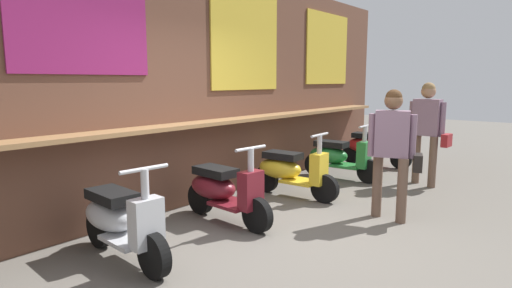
{
  "coord_description": "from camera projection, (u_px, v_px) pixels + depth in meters",
  "views": [
    {
      "loc": [
        -3.54,
        -2.34,
        1.7
      ],
      "look_at": [
        1.09,
        1.43,
        0.79
      ],
      "focal_mm": 29.43,
      "sensor_mm": 36.0,
      "label": 1
    }
  ],
  "objects": [
    {
      "name": "shopper_browsing",
      "position": [
        428.0,
        123.0,
        6.71
      ],
      "size": [
        0.28,
        0.65,
        1.67
      ],
      "rotation": [
        0.0,
        0.0,
        -0.03
      ],
      "color": "brown",
      "rests_on": "ground_plane"
    },
    {
      "name": "scooter_yellow",
      "position": [
        289.0,
        170.0,
        6.15
      ],
      "size": [
        0.48,
        1.4,
        0.97
      ],
      "rotation": [
        0.0,
        0.0,
        -1.51
      ],
      "color": "gold",
      "rests_on": "ground_plane"
    },
    {
      "name": "scooter_red",
      "position": [
        372.0,
        146.0,
        8.38
      ],
      "size": [
        0.48,
        1.4,
        0.97
      ],
      "rotation": [
        0.0,
        0.0,
        -1.51
      ],
      "color": "red",
      "rests_on": "ground_plane"
    },
    {
      "name": "shopper_with_handbag",
      "position": [
        393.0,
        143.0,
        5.03
      ],
      "size": [
        0.42,
        0.63,
        1.59
      ],
      "rotation": [
        0.0,
        0.0,
        0.35
      ],
      "color": "brown",
      "rests_on": "ground_plane"
    },
    {
      "name": "scooter_maroon",
      "position": [
        222.0,
        190.0,
        5.06
      ],
      "size": [
        0.49,
        1.4,
        0.97
      ],
      "rotation": [
        0.0,
        0.0,
        -1.64
      ],
      "color": "maroon",
      "rests_on": "ground_plane"
    },
    {
      "name": "ground_plane",
      "position": [
        296.0,
        242.0,
        4.43
      ],
      "size": [
        31.94,
        31.94,
        0.0
      ],
      "primitive_type": "plane",
      "color": "#605B54"
    },
    {
      "name": "scooter_green",
      "position": [
        337.0,
        157.0,
        7.27
      ],
      "size": [
        0.47,
        1.4,
        0.97
      ],
      "rotation": [
        0.0,
        0.0,
        -1.52
      ],
      "color": "#237533",
      "rests_on": "ground_plane"
    },
    {
      "name": "scooter_silver",
      "position": [
        119.0,
        220.0,
        3.98
      ],
      "size": [
        0.5,
        1.4,
        0.97
      ],
      "rotation": [
        0.0,
        0.0,
        -1.65
      ],
      "color": "#B2B5BA",
      "rests_on": "ground_plane"
    },
    {
      "name": "market_stall_facade",
      "position": [
        168.0,
        85.0,
        5.44
      ],
      "size": [
        11.41,
        0.61,
        3.26
      ],
      "color": "brown",
      "rests_on": "ground_plane"
    }
  ]
}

